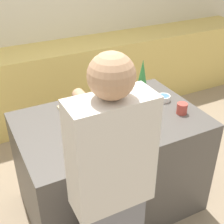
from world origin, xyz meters
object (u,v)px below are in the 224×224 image
object	(u,v)px
candy_bowl_front_corner	(141,108)
cookbook	(70,108)
mug	(182,108)
person	(111,192)
decorative_tree	(142,80)
candy_bowl_far_right	(89,107)
candy_bowl_beside_tree	(164,98)
candy_bowl_far_left	(87,119)
gingerbread_house	(126,117)
baking_tray	(126,130)

from	to	relation	value
candy_bowl_front_corner	cookbook	size ratio (longest dim) A/B	0.63
cookbook	mug	distance (m)	0.91
person	decorative_tree	bearing A→B (deg)	49.59
person	cookbook	bearing A→B (deg)	82.98
candy_bowl_front_corner	candy_bowl_far_right	distance (m)	0.43
mug	cookbook	bearing A→B (deg)	148.24
candy_bowl_far_right	cookbook	bearing A→B (deg)	145.66
decorative_tree	candy_bowl_front_corner	distance (m)	0.25
candy_bowl_beside_tree	candy_bowl_far_left	world-z (taller)	candy_bowl_beside_tree
decorative_tree	gingerbread_house	bearing A→B (deg)	-134.31
baking_tray	decorative_tree	size ratio (longest dim) A/B	1.04
person	baking_tray	bearing A→B (deg)	52.89
gingerbread_house	decorative_tree	bearing A→B (deg)	45.69
candy_bowl_front_corner	candy_bowl_far_right	bearing A→B (deg)	152.32
mug	person	size ratio (longest dim) A/B	0.05
cookbook	mug	xyz separation A→B (m)	(0.77, -0.48, 0.03)
candy_bowl_far_right	cookbook	distance (m)	0.16
cookbook	mug	bearing A→B (deg)	-31.76
candy_bowl_far_right	cookbook	xyz separation A→B (m)	(-0.13, 0.09, -0.02)
baking_tray	mug	xyz separation A→B (m)	(0.52, 0.01, 0.04)
baking_tray	gingerbread_house	world-z (taller)	gingerbread_house
gingerbread_house	candy_bowl_front_corner	xyz separation A→B (m)	(0.26, 0.20, -0.10)
candy_bowl_front_corner	person	size ratio (longest dim) A/B	0.06
gingerbread_house	candy_bowl_far_right	distance (m)	0.43
candy_bowl_front_corner	candy_bowl_far_right	size ratio (longest dim) A/B	1.14
candy_bowl_far_left	mug	world-z (taller)	mug
candy_bowl_front_corner	person	world-z (taller)	person
mug	baking_tray	bearing A→B (deg)	-178.38
candy_bowl_beside_tree	cookbook	size ratio (longest dim) A/B	0.63
gingerbread_house	cookbook	distance (m)	0.56
candy_bowl_far_right	candy_bowl_far_left	size ratio (longest dim) A/B	0.79
candy_bowl_far_right	cookbook	size ratio (longest dim) A/B	0.55
candy_bowl_beside_tree	candy_bowl_front_corner	world-z (taller)	candy_bowl_beside_tree
candy_bowl_front_corner	cookbook	bearing A→B (deg)	150.54
baking_tray	person	distance (m)	0.62
candy_bowl_far_right	person	distance (m)	0.93
gingerbread_house	decorative_tree	distance (m)	0.52
candy_bowl_beside_tree	person	distance (m)	1.16
candy_bowl_front_corner	candy_bowl_far_right	xyz separation A→B (m)	(-0.38, 0.20, 0.01)
gingerbread_house	baking_tray	bearing A→B (deg)	-142.43
baking_tray	candy_bowl_far_left	world-z (taller)	candy_bowl_far_left
cookbook	person	world-z (taller)	person
decorative_tree	candy_bowl_far_right	distance (m)	0.51
candy_bowl_far_left	cookbook	distance (m)	0.26
baking_tray	decorative_tree	world-z (taller)	decorative_tree
person	candy_bowl_front_corner	bearing A→B (deg)	47.80
decorative_tree	candy_bowl_beside_tree	size ratio (longest dim) A/B	3.21
candy_bowl_beside_tree	mug	xyz separation A→B (m)	(0.00, -0.24, 0.02)
person	candy_bowl_beside_tree	bearing A→B (deg)	40.07
decorative_tree	mug	size ratio (longest dim) A/B	4.06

